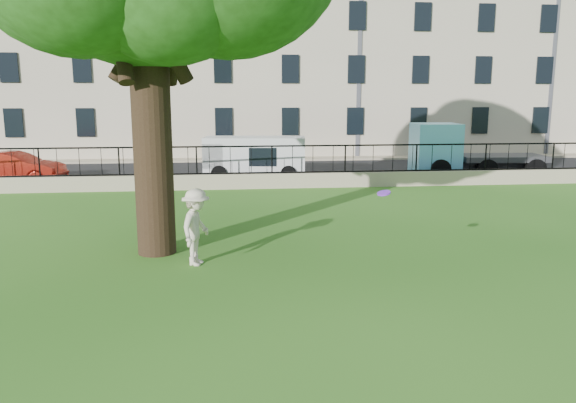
{
  "coord_description": "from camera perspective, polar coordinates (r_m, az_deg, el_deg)",
  "views": [
    {
      "loc": [
        -1.8,
        -10.4,
        3.69
      ],
      "look_at": [
        -0.28,
        3.5,
        1.05
      ],
      "focal_mm": 35.0,
      "sensor_mm": 36.0,
      "label": 1
    }
  ],
  "objects": [
    {
      "name": "street",
      "position": [
        27.41,
        -2.43,
        2.98
      ],
      "size": [
        60.0,
        9.0,
        0.01
      ],
      "primitive_type": "cube",
      "color": "black",
      "rests_on": "ground"
    },
    {
      "name": "retaining_wall",
      "position": [
        22.73,
        -1.63,
        2.13
      ],
      "size": [
        50.0,
        0.4,
        0.6
      ],
      "primitive_type": "cube",
      "color": "tan",
      "rests_on": "ground"
    },
    {
      "name": "ground",
      "position": [
        11.19,
        3.42,
        -8.58
      ],
      "size": [
        120.0,
        120.0,
        0.0
      ],
      "primitive_type": "plane",
      "color": "#286016",
      "rests_on": "ground"
    },
    {
      "name": "iron_railing",
      "position": [
        22.62,
        -1.64,
        4.27
      ],
      "size": [
        50.0,
        0.05,
        1.13
      ],
      "color": "black",
      "rests_on": "retaining_wall"
    },
    {
      "name": "sidewalk",
      "position": [
        32.56,
        -3.05,
        4.3
      ],
      "size": [
        60.0,
        1.4,
        0.12
      ],
      "primitive_type": "cube",
      "color": "tan",
      "rests_on": "ground"
    },
    {
      "name": "building_row",
      "position": [
        38.15,
        -3.65,
        15.55
      ],
      "size": [
        56.4,
        10.4,
        13.8
      ],
      "color": "beige",
      "rests_on": "ground"
    },
    {
      "name": "white_van",
      "position": [
        25.29,
        -3.39,
        4.44
      ],
      "size": [
        4.63,
        2.25,
        1.87
      ],
      "primitive_type": "cube",
      "rotation": [
        0.0,
        0.0,
        -0.12
      ],
      "color": "silver",
      "rests_on": "street"
    },
    {
      "name": "blue_truck",
      "position": [
        27.44,
        18.54,
        4.99
      ],
      "size": [
        5.95,
        2.5,
        2.44
      ],
      "primitive_type": "cube",
      "rotation": [
        0.0,
        0.0,
        -0.08
      ],
      "color": "#63C1EA",
      "rests_on": "street"
    },
    {
      "name": "man",
      "position": [
        12.49,
        -9.29,
        -2.57
      ],
      "size": [
        0.95,
        1.25,
        1.7
      ],
      "primitive_type": "imported",
      "rotation": [
        0.0,
        0.0,
        1.24
      ],
      "color": "beige",
      "rests_on": "ground"
    },
    {
      "name": "red_sedan",
      "position": [
        26.55,
        -25.97,
        3.09
      ],
      "size": [
        4.2,
        1.94,
        1.33
      ],
      "primitive_type": "imported",
      "rotation": [
        0.0,
        0.0,
        1.44
      ],
      "color": "maroon",
      "rests_on": "street"
    },
    {
      "name": "frisbee",
      "position": [
        11.35,
        9.71,
        0.86
      ],
      "size": [
        0.35,
        0.36,
        0.12
      ],
      "primitive_type": "cylinder",
      "rotation": [
        0.21,
        -0.14,
        -0.43
      ],
      "color": "#7F28E4"
    }
  ]
}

